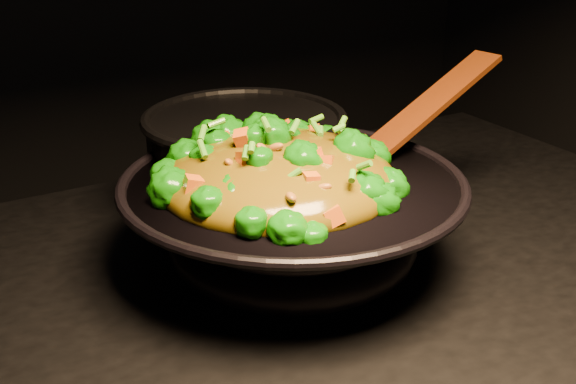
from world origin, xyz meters
TOP-DOWN VIEW (x-y plane):
  - wok at (0.05, 0.12)m, footprint 0.45×0.45m
  - stir_fry at (0.03, 0.12)m, footprint 0.25×0.25m
  - spatula at (0.23, 0.14)m, footprint 0.24×0.08m
  - back_pot at (0.06, 0.26)m, footprint 0.28×0.28m

SIDE VIEW (x-z plane):
  - wok at x=0.05m, z-range 0.90..1.00m
  - back_pot at x=0.06m, z-range 0.90..1.03m
  - spatula at x=0.23m, z-range 0.99..1.09m
  - stir_fry at x=0.03m, z-range 1.00..1.08m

